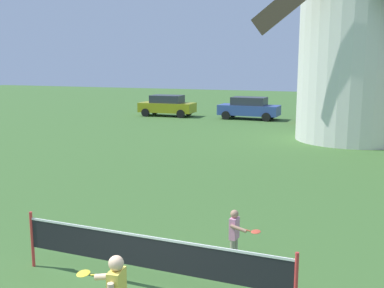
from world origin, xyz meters
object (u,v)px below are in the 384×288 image
Objects in this scene: windmill at (358,9)px; parked_car_red at (332,112)px; player_far at (235,233)px; tennis_net at (148,253)px; parked_car_mustard at (167,105)px; parked_car_blue at (249,108)px.

parked_car_red is (-1.50, 5.98, -5.70)m from windmill.
parked_car_red is at bearing 90.65° from player_far.
tennis_net is 1.29× the size of parked_car_red.
parked_car_mustard is (-13.35, 6.30, -5.70)m from windmill.
player_far is 0.26× the size of parked_car_mustard.
tennis_net is 1.21× the size of parked_car_blue.
parked_car_red is (5.67, -0.74, -0.00)m from parked_car_blue.
parked_car_blue is 1.07× the size of parked_car_red.
player_far is at bearing -94.39° from windmill.
player_far is 23.78m from parked_car_blue.
parked_car_red is (11.85, -0.32, -0.00)m from parked_car_mustard.
parked_car_mustard is at bearing -176.09° from parked_car_blue.
parked_car_mustard and parked_car_red have the same top height.
parked_car_mustard is 1.06× the size of parked_car_red.
parked_car_blue is (-4.86, 24.66, 0.12)m from tennis_net.
windmill is 17.38m from player_far.
parked_car_blue is (-7.17, 6.72, -5.70)m from windmill.
windmill reaches higher than parked_car_mustard.
windmill is at bearing -75.90° from parked_car_red.
parked_car_red is at bearing -7.43° from parked_car_blue.
tennis_net is (-2.32, -17.94, -5.82)m from windmill.
player_far is 22.29m from parked_car_red.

